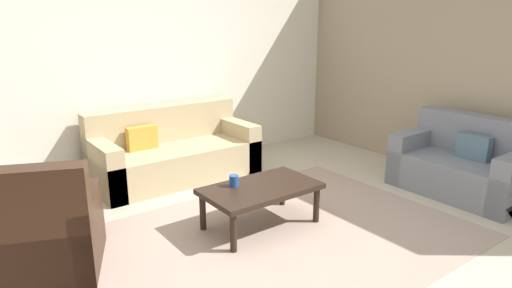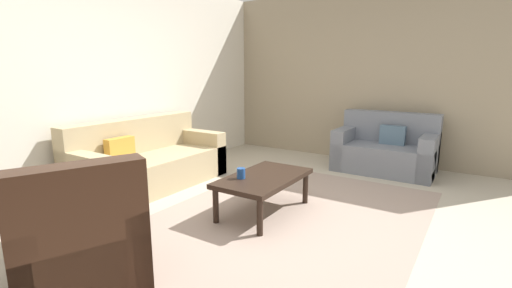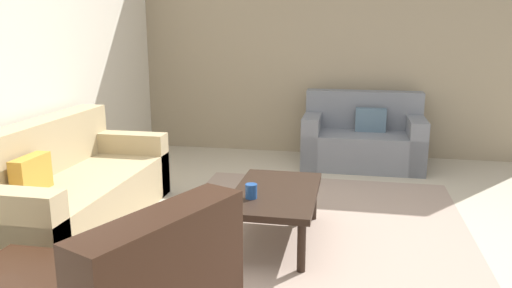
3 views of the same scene
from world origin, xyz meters
TOP-DOWN VIEW (x-y plane):
  - ground_plane at (0.00, 0.00)m, footprint 8.00×8.00m
  - stone_feature_panel at (3.00, 0.00)m, footprint 0.12×5.20m
  - area_rug at (0.00, 0.00)m, footprint 3.55×2.52m
  - couch_main at (0.02, 2.10)m, footprint 2.01×0.91m
  - couch_loveseat at (2.48, -0.40)m, footprint 0.82×1.41m
  - coffee_table at (0.06, 0.30)m, footprint 1.10×0.64m
  - cup at (-0.14, 0.45)m, footprint 0.09×0.09m

SIDE VIEW (x-z plane):
  - ground_plane at x=0.00m, z-range 0.00..0.00m
  - area_rug at x=0.00m, z-range 0.00..0.01m
  - couch_main at x=0.02m, z-range -0.14..0.74m
  - couch_loveseat at x=2.48m, z-range -0.14..0.74m
  - coffee_table at x=0.06m, z-range 0.15..0.56m
  - cup at x=-0.14m, z-range 0.41..0.52m
  - stone_feature_panel at x=3.00m, z-range 0.00..2.80m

